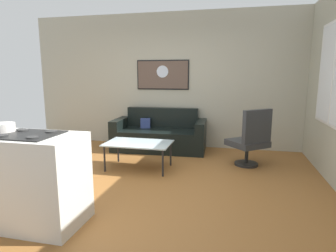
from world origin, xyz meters
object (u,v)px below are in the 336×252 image
object	(u,v)px
coffee_table	(138,144)
mixing_bowl	(3,128)
wall_painting	(163,75)
couch	(160,136)
armchair	(251,139)

from	to	relation	value
coffee_table	mixing_bowl	distance (m)	2.11
wall_painting	couch	bearing A→B (deg)	-84.95
armchair	wall_painting	size ratio (longest dim) A/B	0.87
armchair	couch	bearing A→B (deg)	157.53
armchair	wall_painting	xyz separation A→B (m)	(-1.80, 1.13, 1.05)
armchair	mixing_bowl	world-z (taller)	mixing_bowl
mixing_bowl	wall_painting	bearing A→B (deg)	77.10
couch	armchair	xyz separation A→B (m)	(1.76, -0.73, 0.19)
mixing_bowl	wall_painting	xyz separation A→B (m)	(0.81, 3.52, 0.54)
coffee_table	armchair	xyz separation A→B (m)	(1.79, 0.53, 0.07)
armchair	mixing_bowl	xyz separation A→B (m)	(-2.61, -2.39, 0.51)
couch	coffee_table	bearing A→B (deg)	-91.08
coffee_table	armchair	bearing A→B (deg)	16.46
couch	armchair	bearing A→B (deg)	-22.47
armchair	coffee_table	bearing A→B (deg)	-163.54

